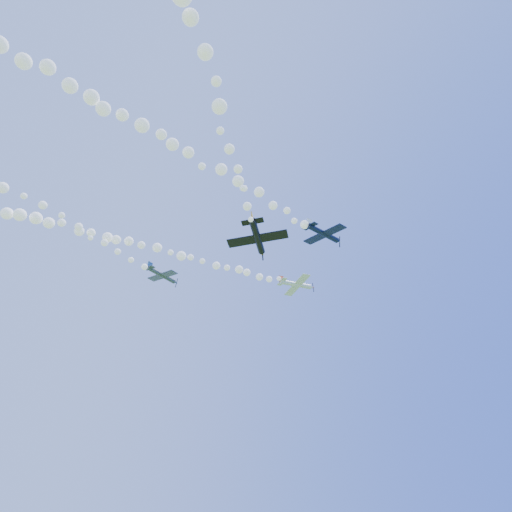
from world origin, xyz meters
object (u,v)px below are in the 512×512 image
plane_navy (324,234)px  plane_black (257,238)px  plane_grey (162,275)px  plane_white (297,285)px

plane_navy → plane_black: 24.20m
plane_navy → plane_black: (-16.95, -8.52, -15.02)m
plane_grey → plane_navy: bearing=-65.3°
plane_navy → plane_black: bearing=-162.8°
plane_white → plane_grey: bearing=171.8°
plane_white → plane_black: 34.80m
plane_grey → plane_black: (3.02, -28.79, -12.91)m
plane_black → plane_navy: bearing=-23.5°
plane_navy → plane_grey: size_ratio=1.16×
plane_white → plane_black: plane_white is taller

